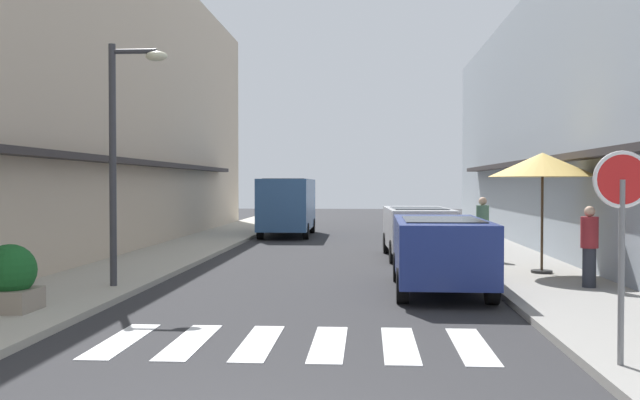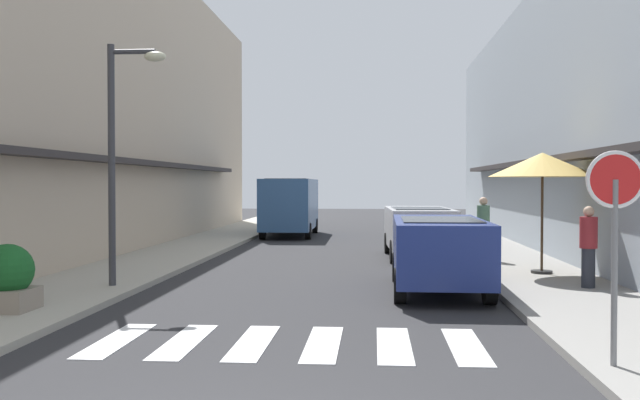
{
  "view_description": "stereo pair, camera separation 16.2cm",
  "coord_description": "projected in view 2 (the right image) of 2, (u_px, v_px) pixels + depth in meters",
  "views": [
    {
      "loc": [
        0.99,
        -5.2,
        2.16
      ],
      "look_at": [
        -0.2,
        12.69,
        1.75
      ],
      "focal_mm": 39.94,
      "sensor_mm": 36.0,
      "label": 1
    },
    {
      "loc": [
        1.15,
        -5.18,
        2.16
      ],
      "look_at": [
        -0.2,
        12.69,
        1.75
      ],
      "focal_mm": 39.94,
      "sensor_mm": 36.0,
      "label": 2
    }
  ],
  "objects": [
    {
      "name": "parked_car_mid",
      "position": [
        419.0,
        227.0,
        20.56
      ],
      "size": [
        1.93,
        4.39,
        1.47
      ],
      "color": "silver",
      "rests_on": "ground_plane"
    },
    {
      "name": "pedestrian_walking_far",
      "position": [
        483.0,
        227.0,
        19.06
      ],
      "size": [
        0.34,
        0.34,
        1.68
      ],
      "rotation": [
        0.0,
        0.0,
        0.61
      ],
      "color": "#282B33",
      "rests_on": "sidewalk_right"
    },
    {
      "name": "building_row_left",
      "position": [
        52.0,
        92.0,
        21.61
      ],
      "size": [
        5.5,
        35.64,
        9.94
      ],
      "color": "#C6B299",
      "rests_on": "ground_plane"
    },
    {
      "name": "ground_plane",
      "position": [
        333.0,
        260.0,
        20.21
      ],
      "size": [
        82.23,
        82.23,
        0.0
      ],
      "primitive_type": "plane",
      "color": "#2B2B2D"
    },
    {
      "name": "round_street_sign",
      "position": [
        615.0,
        201.0,
        7.93
      ],
      "size": [
        0.65,
        0.07,
        2.41
      ],
      "color": "slate",
      "rests_on": "sidewalk_right"
    },
    {
      "name": "pedestrian_walking_near",
      "position": [
        588.0,
        245.0,
        13.94
      ],
      "size": [
        0.34,
        0.34,
        1.6
      ],
      "rotation": [
        0.0,
        0.0,
        3.52
      ],
      "color": "#282B33",
      "rests_on": "sidewalk_right"
    },
    {
      "name": "building_row_right",
      "position": [
        635.0,
        114.0,
        20.33
      ],
      "size": [
        5.5,
        35.64,
        8.32
      ],
      "color": "#939EA8",
      "rests_on": "ground_plane"
    },
    {
      "name": "parked_car_near",
      "position": [
        439.0,
        246.0,
        14.14
      ],
      "size": [
        1.87,
        4.43,
        1.47
      ],
      "color": "navy",
      "rests_on": "ground_plane"
    },
    {
      "name": "street_lamp",
      "position": [
        121.0,
        137.0,
        14.19
      ],
      "size": [
        1.19,
        0.28,
        4.82
      ],
      "color": "#38383D",
      "rests_on": "sidewalk_left"
    },
    {
      "name": "delivery_van",
      "position": [
        290.0,
        202.0,
        29.36
      ],
      "size": [
        2.05,
        5.42,
        2.37
      ],
      "color": "#33598C",
      "rests_on": "ground_plane"
    },
    {
      "name": "crosswalk",
      "position": [
        288.0,
        343.0,
        9.6
      ],
      "size": [
        5.2,
        2.2,
        0.01
      ],
      "color": "silver",
      "rests_on": "ground_plane"
    },
    {
      "name": "planter_corner",
      "position": [
        7.0,
        278.0,
        11.44
      ],
      "size": [
        0.85,
        0.85,
        1.08
      ],
      "color": "gray",
      "rests_on": "sidewalk_left"
    },
    {
      "name": "cafe_umbrella",
      "position": [
        542.0,
        165.0,
        16.17
      ],
      "size": [
        2.44,
        2.44,
        2.75
      ],
      "color": "#262626",
      "rests_on": "sidewalk_right"
    },
    {
      "name": "sidewalk_right",
      "position": [
        505.0,
        259.0,
        19.84
      ],
      "size": [
        2.61,
        52.33,
        0.12
      ],
      "primitive_type": "cube",
      "color": "gray",
      "rests_on": "ground_plane"
    },
    {
      "name": "sidewalk_left",
      "position": [
        168.0,
        256.0,
        20.57
      ],
      "size": [
        2.61,
        52.33,
        0.12
      ],
      "primitive_type": "cube",
      "color": "#ADA899",
      "rests_on": "ground_plane"
    }
  ]
}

